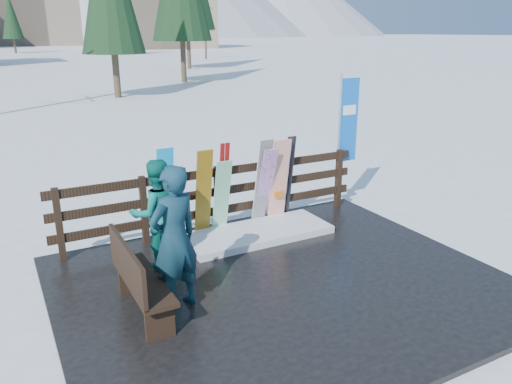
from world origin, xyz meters
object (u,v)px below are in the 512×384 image
snowboard_3 (265,187)px  rental_flag (346,125)px  snowboard_4 (262,183)px  bench (137,277)px  snowboard_0 (165,197)px  snowboard_5 (279,182)px  snowboard_1 (222,197)px  person_front (174,239)px  person_back (157,214)px  snowboard_2 (204,194)px

snowboard_3 → rental_flag: 2.14m
snowboard_4 → rental_flag: 2.17m
bench → snowboard_0: 2.14m
snowboard_5 → snowboard_1: bearing=-180.0°
snowboard_0 → snowboard_5: bearing=0.0°
snowboard_0 → rental_flag: 3.85m
snowboard_1 → person_front: person_front is taller
snowboard_5 → person_back: 2.53m
bench → rental_flag: size_ratio=0.58×
snowboard_2 → snowboard_4: bearing=-0.0°
bench → snowboard_4: snowboard_4 is taller
snowboard_0 → snowboard_1: size_ratio=1.22×
bench → person_front: 0.64m
snowboard_5 → snowboard_3: bearing=180.0°
snowboard_0 → snowboard_5: snowboard_0 is taller
snowboard_2 → snowboard_5: snowboard_5 is taller
snowboard_2 → rental_flag: 3.23m
snowboard_5 → rental_flag: (1.65, 0.27, 0.82)m
snowboard_1 → snowboard_0: bearing=180.0°
snowboard_0 → snowboard_5: size_ratio=1.05×
snowboard_2 → snowboard_5: size_ratio=0.99×
snowboard_4 → snowboard_2: bearing=180.0°
bench → snowboard_2: 2.51m
snowboard_3 → person_front: bearing=-140.9°
snowboard_0 → person_back: (-0.34, -0.63, -0.01)m
snowboard_2 → person_back: size_ratio=0.96×
snowboard_1 → snowboard_3: size_ratio=0.90×
snowboard_4 → person_front: 2.97m
snowboard_3 → rental_flag: rental_flag is taller
bench → snowboard_3: (2.82, 1.87, 0.21)m
bench → snowboard_4: (2.76, 1.87, 0.29)m
bench → snowboard_2: size_ratio=0.96×
snowboard_0 → snowboard_1: (0.98, 0.00, -0.16)m
snowboard_0 → snowboard_5: 2.11m
snowboard_1 → bench: bearing=-136.6°
person_front → snowboard_3: bearing=-159.0°
snowboard_2 → snowboard_5: 1.45m
bench → snowboard_2: bearing=48.5°
snowboard_0 → rental_flag: rental_flag is taller
bench → snowboard_1: snowboard_1 is taller
snowboard_4 → person_back: person_back is taller
snowboard_3 → bench: bearing=-146.5°
bench → person_front: (0.48, -0.04, 0.42)m
snowboard_3 → rental_flag: size_ratio=0.58×
snowboard_1 → snowboard_2: 0.34m
person_front → person_back: bearing=-116.0°
snowboard_1 → person_front: (-1.50, -1.91, 0.27)m
snowboard_4 → person_front: person_front is taller
snowboard_0 → snowboard_3: 1.83m
person_back → snowboard_2: bearing=-147.7°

